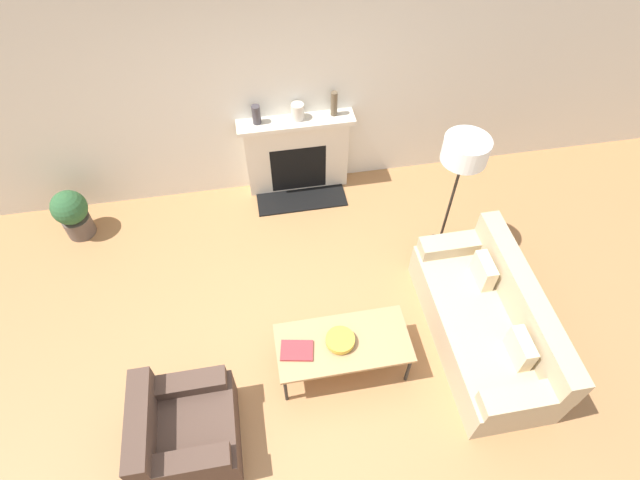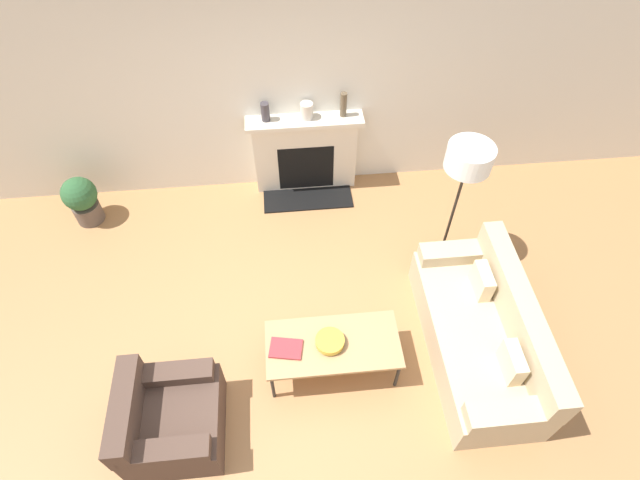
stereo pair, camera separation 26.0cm
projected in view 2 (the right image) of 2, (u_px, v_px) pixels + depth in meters
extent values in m
plane|color=#A87547|center=(301.00, 362.00, 4.93)|extent=(18.00, 18.00, 0.00)
cube|color=silver|center=(280.00, 82.00, 5.46)|extent=(18.00, 0.06, 2.90)
cube|color=beige|center=(305.00, 154.00, 6.13)|extent=(1.24, 0.20, 1.00)
cube|color=black|center=(306.00, 167.00, 6.18)|extent=(0.68, 0.04, 0.65)
cube|color=black|center=(308.00, 199.00, 6.33)|extent=(1.12, 0.40, 0.02)
cube|color=beige|center=(304.00, 121.00, 5.71)|extent=(1.36, 0.28, 0.05)
cube|color=tan|center=(474.00, 339.00, 4.85)|extent=(0.84, 1.91, 0.42)
cube|color=tan|center=(520.00, 314.00, 4.56)|extent=(0.20, 1.91, 0.40)
cube|color=tan|center=(457.00, 253.00, 5.17)|extent=(0.77, 0.22, 0.15)
cube|color=tan|center=(512.00, 414.00, 4.10)|extent=(0.77, 0.22, 0.15)
cube|color=beige|center=(482.00, 281.00, 4.86)|extent=(0.12, 0.32, 0.28)
cube|color=beige|center=(512.00, 362.00, 4.32)|extent=(0.12, 0.32, 0.28)
cube|color=#4C382D|center=(176.00, 422.00, 4.33)|extent=(0.80, 0.83, 0.43)
cube|color=#4C382D|center=(125.00, 410.00, 4.03)|extent=(0.18, 0.83, 0.30)
cube|color=#4C382D|center=(164.00, 451.00, 3.91)|extent=(0.72, 0.18, 0.12)
cube|color=#4C382D|center=(172.00, 374.00, 4.32)|extent=(0.72, 0.18, 0.12)
cube|color=tan|center=(333.00, 344.00, 4.56)|extent=(1.23, 0.59, 0.03)
cylinder|color=black|center=(273.00, 387.00, 4.54)|extent=(0.03, 0.03, 0.43)
cylinder|color=black|center=(397.00, 375.00, 4.61)|extent=(0.03, 0.03, 0.43)
cylinder|color=black|center=(271.00, 337.00, 4.86)|extent=(0.03, 0.03, 0.43)
cylinder|color=black|center=(387.00, 327.00, 4.93)|extent=(0.03, 0.03, 0.43)
cylinder|color=gold|center=(330.00, 343.00, 4.54)|extent=(0.09, 0.09, 0.02)
cylinder|color=gold|center=(330.00, 341.00, 4.51)|extent=(0.27, 0.27, 0.06)
cube|color=#9E2D33|center=(286.00, 349.00, 4.50)|extent=(0.32, 0.25, 0.02)
cylinder|color=black|center=(440.00, 254.00, 5.76)|extent=(0.36, 0.36, 0.03)
cylinder|color=black|center=(453.00, 213.00, 5.22)|extent=(0.03, 0.03, 1.37)
cylinder|color=white|center=(470.00, 157.00, 4.62)|extent=(0.45, 0.45, 0.24)
cylinder|color=#3D383D|center=(265.00, 112.00, 5.59)|extent=(0.10, 0.10, 0.22)
cylinder|color=beige|center=(307.00, 111.00, 5.63)|extent=(0.15, 0.15, 0.19)
cylinder|color=brown|center=(343.00, 105.00, 5.62)|extent=(0.08, 0.08, 0.30)
cylinder|color=brown|center=(88.00, 212.00, 6.03)|extent=(0.32, 0.32, 0.25)
sphere|color=#2D5B33|center=(79.00, 194.00, 5.79)|extent=(0.40, 0.40, 0.40)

